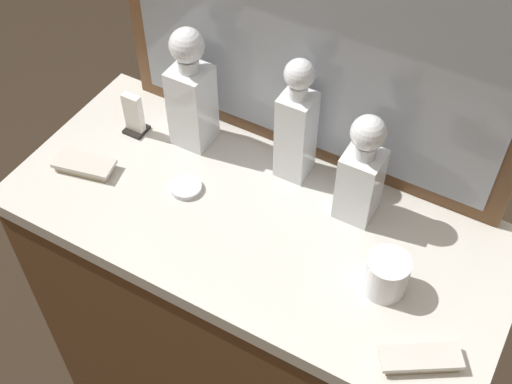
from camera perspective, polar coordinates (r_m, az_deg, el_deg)
name	(u,v)px	position (r m, az deg, el deg)	size (l,w,h in m)	color
dresser	(256,329)	(1.84, 0.00, -11.55)	(1.11, 0.50, 0.95)	brown
dresser_mirror	(315,22)	(1.37, 5.00, 14.17)	(0.93, 0.03, 0.71)	brown
crystal_decanter_far_right	(296,131)	(1.45, 3.43, 5.22)	(0.07, 0.07, 0.31)	white
crystal_decanter_left	(192,99)	(1.54, -5.49, 7.91)	(0.09, 0.09, 0.31)	white
crystal_decanter_rear	(361,177)	(1.39, 8.91, 1.23)	(0.08, 0.08, 0.27)	white
crystal_tumbler_left	(386,276)	(1.33, 11.01, -7.02)	(0.09, 0.09, 0.09)	white
silver_brush_front	(85,165)	(1.58, -14.37, 2.21)	(0.15, 0.09, 0.02)	#B7A88C
silver_brush_rear	(420,359)	(1.28, 13.79, -13.61)	(0.15, 0.12, 0.02)	#B7A88C
porcelain_dish	(186,187)	(1.50, -5.98, 0.39)	(0.07, 0.07, 0.01)	silver
napkin_holder	(134,117)	(1.63, -10.32, 6.33)	(0.05, 0.05, 0.11)	black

